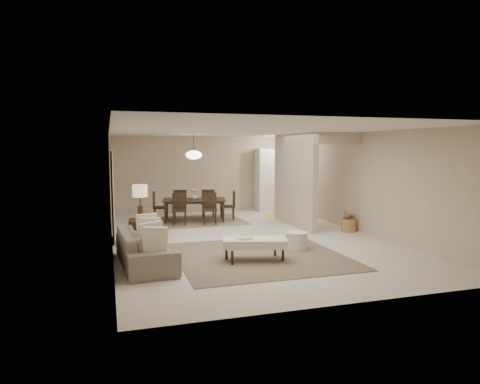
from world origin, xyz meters
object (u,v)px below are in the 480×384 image
object	(u,v)px
side_table	(141,232)
dining_table	(194,210)
sofa	(145,248)
pantry_cabinet	(274,180)
wicker_basket	(348,225)
ottoman_bench	(255,243)
round_pouf	(296,241)

from	to	relation	value
side_table	dining_table	size ratio (longest dim) A/B	0.31
side_table	dining_table	bearing A→B (deg)	57.39
sofa	dining_table	bearing A→B (deg)	-25.70
side_table	dining_table	world-z (taller)	dining_table
pantry_cabinet	wicker_basket	size ratio (longest dim) A/B	5.56
pantry_cabinet	sofa	xyz separation A→B (m)	(-4.80, -5.85, -0.74)
ottoman_bench	dining_table	xyz separation A→B (m)	(-0.21, 4.71, -0.02)
round_pouf	wicker_basket	size ratio (longest dim) A/B	1.23
round_pouf	wicker_basket	bearing A→B (deg)	33.65
sofa	round_pouf	xyz separation A→B (m)	(3.12, 0.31, -0.13)
sofa	wicker_basket	size ratio (longest dim) A/B	5.66
pantry_cabinet	sofa	world-z (taller)	pantry_cabinet
pantry_cabinet	ottoman_bench	xyz separation A→B (m)	(-2.82, -6.15, -0.71)
round_pouf	wicker_basket	world-z (taller)	round_pouf
ottoman_bench	dining_table	world-z (taller)	dining_table
side_table	dining_table	xyz separation A→B (m)	(1.72, 2.69, 0.04)
pantry_cabinet	side_table	world-z (taller)	pantry_cabinet
pantry_cabinet	ottoman_bench	bearing A→B (deg)	-114.64
dining_table	wicker_basket	bearing A→B (deg)	-27.70
sofa	dining_table	xyz separation A→B (m)	(1.77, 4.41, 0.00)
round_pouf	wicker_basket	distance (m)	2.50
round_pouf	dining_table	xyz separation A→B (m)	(-1.35, 4.10, 0.14)
pantry_cabinet	side_table	distance (m)	6.34
sofa	side_table	world-z (taller)	sofa
side_table	ottoman_bench	bearing A→B (deg)	-46.39
ottoman_bench	side_table	xyz separation A→B (m)	(-1.93, 2.02, -0.06)
round_pouf	ottoman_bench	bearing A→B (deg)	-151.72
pantry_cabinet	sofa	bearing A→B (deg)	-129.37
ottoman_bench	wicker_basket	xyz separation A→B (m)	(3.22, 2.00, -0.18)
ottoman_bench	side_table	distance (m)	2.80
round_pouf	sofa	bearing A→B (deg)	-174.29
sofa	side_table	xyz separation A→B (m)	(0.05, 1.72, -0.03)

